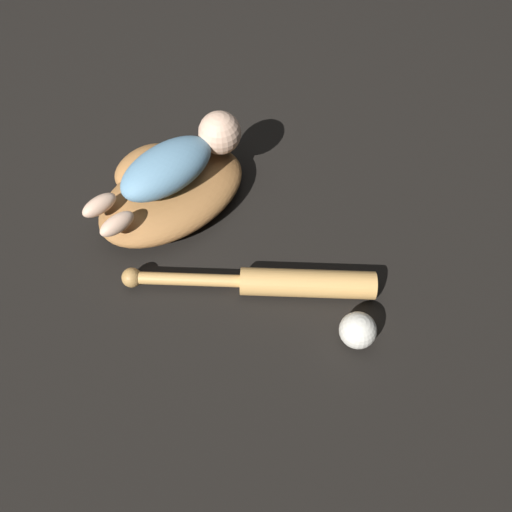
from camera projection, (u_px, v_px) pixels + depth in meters
The scene contains 5 objects.
ground_plane at pixel (193, 197), 1.19m from camera, with size 6.00×6.00×0.00m, color black.
baseball_glove at pixel (168, 190), 1.14m from camera, with size 0.41×0.33×0.09m.
baby_figure at pixel (178, 161), 1.07m from camera, with size 0.39×0.20×0.10m.
baseball_bat at pixel (280, 282), 1.03m from camera, with size 0.49×0.27×0.06m.
baseball at pixel (358, 330), 0.97m from camera, with size 0.07×0.07×0.07m.
Camera 1 is at (-0.17, -0.75, 0.93)m, focal length 35.00 mm.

